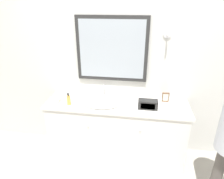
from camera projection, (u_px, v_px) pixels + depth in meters
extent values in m
plane|color=#9E998E|center=(113.00, 169.00, 2.72)|extent=(14.00, 14.00, 0.00)
cube|color=silver|center=(120.00, 66.00, 2.74)|extent=(8.00, 0.06, 2.55)
cube|color=#282828|center=(112.00, 49.00, 2.61)|extent=(0.94, 0.04, 0.85)
cube|color=#9EA8B2|center=(112.00, 50.00, 2.59)|extent=(0.85, 0.01, 0.76)
cylinder|color=silver|center=(167.00, 34.00, 2.44)|extent=(0.09, 0.01, 0.09)
cylinder|color=silver|center=(168.00, 35.00, 2.40)|extent=(0.02, 0.10, 0.02)
cylinder|color=white|center=(169.00, 30.00, 2.32)|extent=(0.02, 0.02, 0.14)
cube|color=silver|center=(116.00, 131.00, 2.82)|extent=(1.83, 0.50, 0.82)
cube|color=silver|center=(116.00, 105.00, 2.65)|extent=(1.89, 0.53, 0.03)
sphere|color=silver|center=(88.00, 126.00, 2.53)|extent=(0.02, 0.02, 0.02)
sphere|color=silver|center=(140.00, 131.00, 2.44)|extent=(0.02, 0.02, 0.02)
ellipsoid|color=white|center=(101.00, 102.00, 2.64)|extent=(0.50, 0.37, 0.03)
cylinder|color=silver|center=(104.00, 96.00, 2.83)|extent=(0.06, 0.06, 0.03)
cylinder|color=silver|center=(104.00, 90.00, 2.79)|extent=(0.02, 0.02, 0.15)
cylinder|color=silver|center=(103.00, 86.00, 2.73)|extent=(0.02, 0.07, 0.02)
cylinder|color=white|center=(99.00, 94.00, 2.83)|extent=(0.06, 0.02, 0.02)
cylinder|color=white|center=(109.00, 95.00, 2.81)|extent=(0.05, 0.02, 0.02)
cylinder|color=gold|center=(69.00, 100.00, 2.59)|extent=(0.05, 0.05, 0.13)
cylinder|color=black|center=(68.00, 94.00, 2.55)|extent=(0.02, 0.02, 0.04)
cube|color=black|center=(68.00, 94.00, 2.54)|extent=(0.02, 0.03, 0.01)
cube|color=black|center=(148.00, 104.00, 2.50)|extent=(0.24, 0.11, 0.12)
cube|color=black|center=(148.00, 106.00, 2.45)|extent=(0.18, 0.01, 0.08)
cube|color=brown|center=(166.00, 97.00, 2.66)|extent=(0.09, 0.01, 0.13)
cube|color=beige|center=(166.00, 97.00, 2.66)|extent=(0.07, 0.00, 0.10)
cube|color=silver|center=(55.00, 100.00, 2.68)|extent=(0.14, 0.11, 0.04)
cube|color=silver|center=(169.00, 111.00, 2.42)|extent=(0.17, 0.11, 0.05)
cube|color=#ADADB2|center=(179.00, 104.00, 2.61)|extent=(0.16, 0.10, 0.01)
cylinder|color=#514C47|center=(216.00, 177.00, 2.13)|extent=(0.11, 0.11, 0.75)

